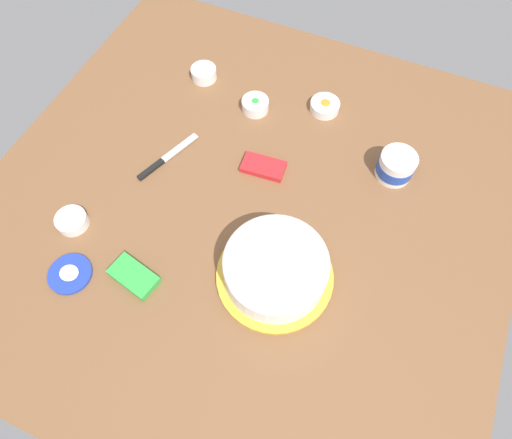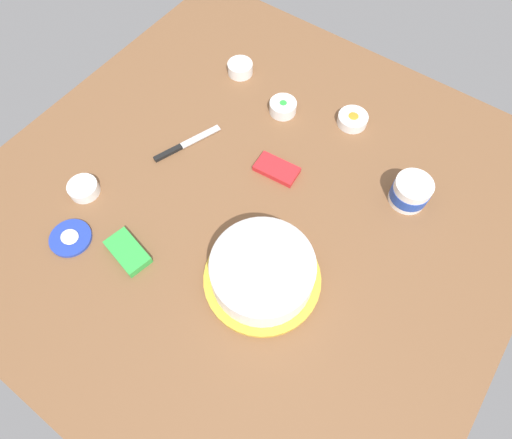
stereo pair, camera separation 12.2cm
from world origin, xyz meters
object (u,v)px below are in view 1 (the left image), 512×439
(sprinkle_bowl_orange, at_px, (325,106))
(frosting_tub, at_px, (396,166))
(candy_box_lower, at_px, (263,166))
(sprinkle_bowl_pink, at_px, (204,73))
(sprinkle_bowl_green, at_px, (255,104))
(candy_box_upper, at_px, (134,276))
(frosted_cake, at_px, (275,269))
(frosting_tub_lid, at_px, (70,274))
(spreading_knife, at_px, (163,160))
(sprinkle_bowl_rainbow, at_px, (72,221))

(sprinkle_bowl_orange, bearing_deg, frosting_tub, -30.33)
(candy_box_lower, bearing_deg, sprinkle_bowl_pink, 135.99)
(frosting_tub, xyz_separation_m, sprinkle_bowl_orange, (-0.28, 0.16, -0.03))
(sprinkle_bowl_green, distance_m, candy_box_upper, 0.69)
(frosted_cake, xyz_separation_m, candy_box_upper, (-0.35, -0.15, -0.05))
(frosted_cake, bearing_deg, sprinkle_bowl_pink, 130.89)
(frosting_tub_lid, bearing_deg, spreading_knife, 84.10)
(sprinkle_bowl_rainbow, bearing_deg, frosting_tub, 33.99)
(candy_box_upper, bearing_deg, spreading_knife, 120.33)
(sprinkle_bowl_pink, distance_m, candy_box_upper, 0.76)
(frosting_tub_lid, bearing_deg, candy_box_upper, 20.38)
(sprinkle_bowl_orange, xyz_separation_m, candy_box_lower, (-0.09, -0.30, -0.01))
(candy_box_upper, bearing_deg, sprinkle_bowl_orange, 83.05)
(sprinkle_bowl_orange, relative_size, sprinkle_bowl_pink, 1.11)
(sprinkle_bowl_rainbow, relative_size, candy_box_lower, 0.67)
(spreading_knife, relative_size, candy_box_lower, 1.72)
(frosted_cake, bearing_deg, frosting_tub, 65.94)
(sprinkle_bowl_orange, bearing_deg, candy_box_lower, -107.36)
(sprinkle_bowl_orange, relative_size, candy_box_lower, 0.74)
(frosting_tub, bearing_deg, spreading_knife, -160.19)
(sprinkle_bowl_rainbow, xyz_separation_m, sprinkle_bowl_green, (0.30, 0.61, 0.00))
(spreading_knife, bearing_deg, frosting_tub, 19.81)
(sprinkle_bowl_pink, bearing_deg, frosting_tub, -10.67)
(frosting_tub_lid, height_order, sprinkle_bowl_pink, sprinkle_bowl_pink)
(frosted_cake, bearing_deg, spreading_knife, 155.22)
(candy_box_upper, bearing_deg, sprinkle_bowl_rainbow, 175.77)
(frosted_cake, height_order, sprinkle_bowl_pink, frosted_cake)
(spreading_knife, height_order, sprinkle_bowl_green, sprinkle_bowl_green)
(frosting_tub, xyz_separation_m, frosting_tub_lid, (-0.71, -0.67, -0.04))
(frosting_tub_lid, height_order, spreading_knife, frosting_tub_lid)
(frosted_cake, distance_m, sprinkle_bowl_pink, 0.78)
(sprinkle_bowl_green, bearing_deg, sprinkle_bowl_pink, 164.32)
(sprinkle_bowl_green, bearing_deg, spreading_knife, -119.49)
(spreading_knife, distance_m, candy_box_lower, 0.31)
(frosted_cake, height_order, spreading_knife, frosted_cake)
(sprinkle_bowl_rainbow, height_order, sprinkle_bowl_pink, sprinkle_bowl_pink)
(frosting_tub, distance_m, candy_box_upper, 0.82)
(sprinkle_bowl_rainbow, height_order, sprinkle_bowl_green, sprinkle_bowl_green)
(sprinkle_bowl_orange, relative_size, candy_box_upper, 0.74)
(frosting_tub, bearing_deg, sprinkle_bowl_green, 171.66)
(frosting_tub_lid, bearing_deg, frosting_tub, 43.27)
(candy_box_upper, bearing_deg, frosting_tub, 60.33)
(frosting_tub, relative_size, candy_box_upper, 0.85)
(sprinkle_bowl_rainbow, height_order, candy_box_lower, sprinkle_bowl_rainbow)
(frosting_tub_lid, distance_m, sprinkle_bowl_green, 0.78)
(frosting_tub_lid, xyz_separation_m, candy_box_lower, (0.34, 0.53, 0.00))
(frosting_tub, distance_m, sprinkle_bowl_pink, 0.73)
(frosted_cake, height_order, candy_box_upper, frosted_cake)
(frosted_cake, xyz_separation_m, sprinkle_bowl_pink, (-0.51, 0.59, -0.04))
(frosting_tub_lid, height_order, sprinkle_bowl_green, sprinkle_bowl_green)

